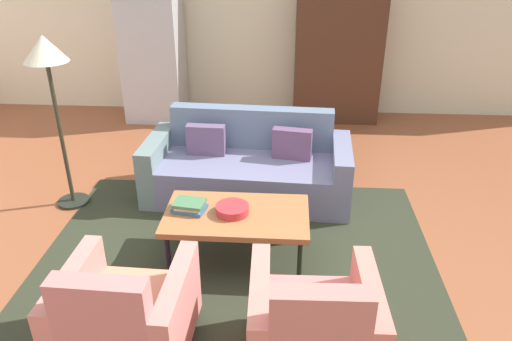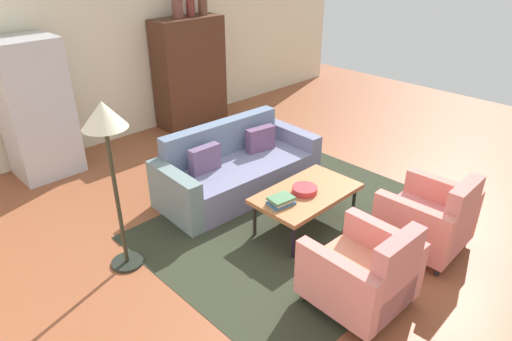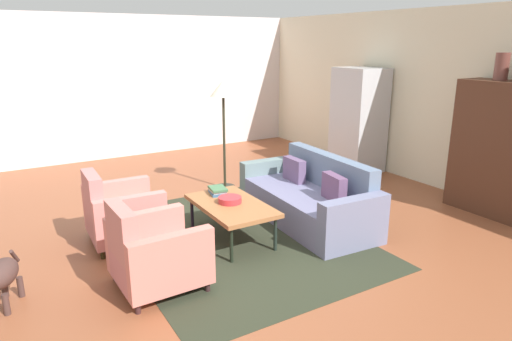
{
  "view_description": "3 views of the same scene",
  "coord_description": "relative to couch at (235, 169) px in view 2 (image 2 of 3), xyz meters",
  "views": [
    {
      "loc": [
        0.24,
        -3.47,
        2.61
      ],
      "look_at": [
        -0.0,
        0.16,
        0.77
      ],
      "focal_mm": 34.6,
      "sensor_mm": 36.0,
      "label": 1
    },
    {
      "loc": [
        -3.55,
        -2.67,
        2.94
      ],
      "look_at": [
        -0.32,
        0.62,
        0.55
      ],
      "focal_mm": 31.58,
      "sensor_mm": 36.0,
      "label": 2
    },
    {
      "loc": [
        4.31,
        -2.32,
        2.3
      ],
      "look_at": [
        -0.35,
        0.46,
        0.74
      ],
      "focal_mm": 31.8,
      "sensor_mm": 36.0,
      "label": 3
    }
  ],
  "objects": [
    {
      "name": "ground_plane",
      "position": [
        0.15,
        -1.18,
        -0.29
      ],
      "size": [
        11.79,
        11.79,
        0.0
      ],
      "primitive_type": "plane",
      "color": "brown"
    },
    {
      "name": "wall_back",
      "position": [
        0.15,
        2.67,
        1.11
      ],
      "size": [
        9.82,
        0.12,
        2.8
      ],
      "primitive_type": "cube",
      "color": "beige",
      "rests_on": "ground"
    },
    {
      "name": "area_rug",
      "position": [
        -0.0,
        -1.14,
        -0.28
      ],
      "size": [
        3.4,
        2.6,
        0.01
      ],
      "primitive_type": "cube",
      "color": "#2C3122",
      "rests_on": "ground"
    },
    {
      "name": "couch",
      "position": [
        0.0,
        0.0,
        0.0
      ],
      "size": [
        2.14,
        1.0,
        0.86
      ],
      "rotation": [
        0.0,
        0.0,
        3.09
      ],
      "color": "slate",
      "rests_on": "ground"
    },
    {
      "name": "coffee_table",
      "position": [
        -0.0,
        -1.19,
        0.13
      ],
      "size": [
        1.2,
        0.7,
        0.45
      ],
      "color": "black",
      "rests_on": "ground"
    },
    {
      "name": "armchair_left",
      "position": [
        -0.61,
        -2.35,
        0.06
      ],
      "size": [
        0.82,
        0.82,
        0.88
      ],
      "rotation": [
        0.0,
        0.0,
        -0.03
      ],
      "color": "#2E2A22",
      "rests_on": "ground"
    },
    {
      "name": "armchair_right",
      "position": [
        0.6,
        -2.35,
        0.06
      ],
      "size": [
        0.82,
        0.82,
        0.88
      ],
      "rotation": [
        0.0,
        0.0,
        0.03
      ],
      "color": "#2F2A1C",
      "rests_on": "ground"
    },
    {
      "name": "fruit_bowl",
      "position": [
        -0.04,
        -1.19,
        0.2
      ],
      "size": [
        0.28,
        0.28,
        0.07
      ],
      "primitive_type": "cylinder",
      "color": "#B82E34",
      "rests_on": "coffee_table"
    },
    {
      "name": "book_stack",
      "position": [
        -0.4,
        -1.16,
        0.21
      ],
      "size": [
        0.3,
        0.24,
        0.08
      ],
      "color": "#37628A",
      "rests_on": "coffee_table"
    },
    {
      "name": "cabinet",
      "position": [
        1.08,
        2.32,
        0.61
      ],
      "size": [
        1.2,
        0.51,
        1.8
      ],
      "color": "#4A2A1B",
      "rests_on": "ground"
    },
    {
      "name": "vase_tall",
      "position": [
        0.93,
        2.32,
        1.69
      ],
      "size": [
        0.18,
        0.18,
        0.35
      ],
      "primitive_type": "cylinder",
      "color": "brown",
      "rests_on": "cabinet"
    },
    {
      "name": "vase_round",
      "position": [
        1.18,
        2.32,
        1.64
      ],
      "size": [
        0.14,
        0.14,
        0.26
      ],
      "primitive_type": "cylinder",
      "color": "maroon",
      "rests_on": "cabinet"
    },
    {
      "name": "vase_small",
      "position": [
        1.43,
        2.32,
        1.68
      ],
      "size": [
        0.16,
        0.16,
        0.34
      ],
      "primitive_type": "cylinder",
      "color": "brown",
      "rests_on": "cabinet"
    },
    {
      "name": "refrigerator",
      "position": [
        -1.53,
        2.22,
        0.64
      ],
      "size": [
        0.8,
        0.73,
        1.85
      ],
      "color": "#B7BABF",
      "rests_on": "ground"
    },
    {
      "name": "floor_lamp",
      "position": [
        -1.8,
        -0.36,
        1.16
      ],
      "size": [
        0.4,
        0.4,
        1.72
      ],
      "color": "black",
      "rests_on": "ground"
    }
  ]
}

